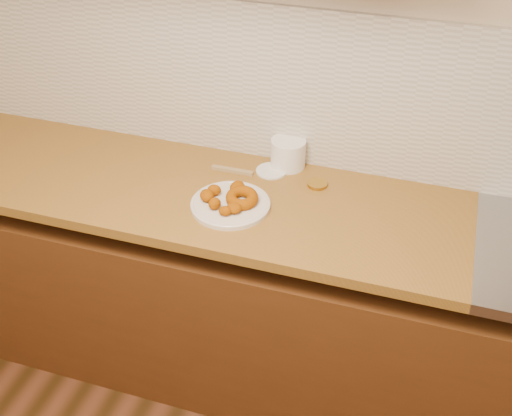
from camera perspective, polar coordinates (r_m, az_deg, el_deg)
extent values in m
cube|color=tan|center=(2.27, 8.69, 13.31)|extent=(4.00, 0.02, 2.70)
cube|color=#4F2911|center=(2.56, 5.44, -9.68)|extent=(3.60, 0.60, 0.77)
cube|color=olive|center=(2.41, -9.07, 2.01)|extent=(2.30, 0.62, 0.04)
cube|color=beige|center=(2.32, 8.30, 9.79)|extent=(3.60, 0.02, 0.60)
cylinder|color=beige|center=(2.23, -2.29, 0.29)|extent=(0.28, 0.28, 0.02)
torus|color=#9E5100|center=(2.22, -1.26, 0.91)|extent=(0.16, 0.16, 0.05)
ellipsoid|color=#9E5100|center=(2.26, -3.74, 1.60)|extent=(0.06, 0.05, 0.04)
ellipsoid|color=#9E5100|center=(2.24, -4.39, 1.11)|extent=(0.07, 0.08, 0.04)
ellipsoid|color=#9E5100|center=(2.19, -3.70, 0.39)|extent=(0.06, 0.06, 0.04)
ellipsoid|color=#9E5100|center=(2.16, -2.76, -0.26)|extent=(0.05, 0.04, 0.04)
ellipsoid|color=#9E5100|center=(2.27, -1.67, 1.87)|extent=(0.07, 0.07, 0.04)
ellipsoid|color=#9E5100|center=(2.18, -1.93, 0.05)|extent=(0.06, 0.06, 0.04)
cylinder|color=white|center=(2.43, 2.88, 4.89)|extent=(0.16, 0.16, 0.11)
cylinder|color=silver|center=(2.42, 1.38, 3.31)|extent=(0.15, 0.15, 0.01)
cylinder|color=#A67B26|center=(2.35, 5.47, 2.13)|extent=(0.09, 0.09, 0.01)
cube|color=#937A4D|center=(2.42, -2.12, 3.36)|extent=(0.16, 0.02, 0.01)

